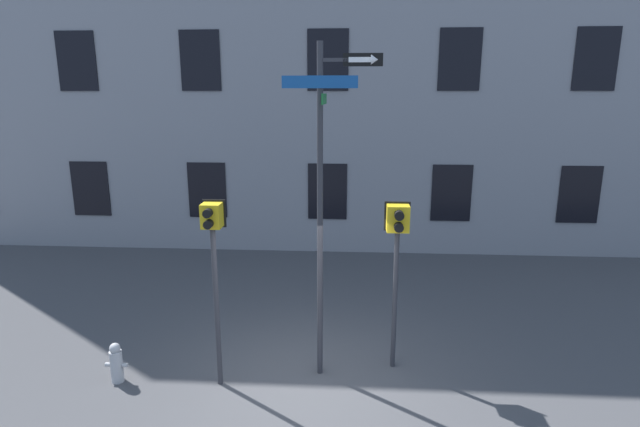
% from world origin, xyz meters
% --- Properties ---
extents(ground_plane, '(60.00, 60.00, 0.00)m').
position_xyz_m(ground_plane, '(0.00, 0.00, 0.00)').
color(ground_plane, '#424244').
extents(street_sign_pole, '(1.42, 0.99, 5.16)m').
position_xyz_m(street_sign_pole, '(0.27, 0.39, 3.06)').
color(street_sign_pole, '#2D2D33').
rests_on(street_sign_pole, ground_plane).
extents(pedestrian_signal_left, '(0.34, 0.40, 2.93)m').
position_xyz_m(pedestrian_signal_left, '(-1.34, -0.03, 2.24)').
color(pedestrian_signal_left, '#2D2D33').
rests_on(pedestrian_signal_left, ground_plane).
extents(pedestrian_signal_right, '(0.41, 0.40, 2.79)m').
position_xyz_m(pedestrian_signal_right, '(1.40, 0.67, 2.21)').
color(pedestrian_signal_right, '#2D2D33').
rests_on(pedestrian_signal_right, ground_plane).
extents(fire_hydrant, '(0.35, 0.19, 0.66)m').
position_xyz_m(fire_hydrant, '(-2.98, -0.07, 0.32)').
color(fire_hydrant, '#A5A5A8').
rests_on(fire_hydrant, ground_plane).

